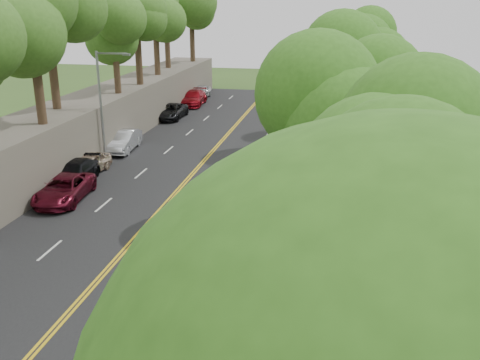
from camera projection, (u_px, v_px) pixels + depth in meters
The scene contains 24 objects.
ground at pixel (196, 265), 24.19m from camera, with size 140.00×140.00×0.00m, color #33511E.
road at pixel (179, 162), 39.09m from camera, with size 11.20×66.00×0.04m, color black.
sidewalk at pixel (287, 169), 37.66m from camera, with size 4.20×66.00×0.05m, color gray.
jersey_barrier at pixel (255, 163), 37.98m from camera, with size 0.42×66.00×0.60m, color #B6E529.
rock_embankment at pixel (74, 131), 39.91m from camera, with size 5.00×66.00×4.00m, color #595147.
chainlink_fence at pixel (318, 157), 36.96m from camera, with size 0.04×66.00×2.00m, color slate.
trees_embankment at pixel (68, 12), 37.07m from camera, with size 6.40×66.00×13.00m, color #447826, non-canonical shape.
trees_fenceside at pixel (359, 70), 34.60m from camera, with size 7.00×66.00×14.00m, color #3D7C20, non-canonical shape.
streetlight at pixel (103, 100), 37.58m from camera, with size 2.52×0.22×8.00m.
signpost at pixel (200, 258), 20.57m from camera, with size 0.62×0.09×3.10m.
construction_barrel at pixel (317, 140), 43.38m from camera, with size 0.58×0.58×0.96m, color orange.
concrete_block at pixel (279, 316), 19.57m from camera, with size 1.09×0.82×0.73m, color gray.
car_2 at pixel (64, 189), 31.51m from camera, with size 2.38×5.16×1.43m, color maroon.
car_3 at pixel (75, 173), 34.40m from camera, with size 2.02×4.96×1.44m, color black.
car_4 at pixel (89, 164), 36.34m from camera, with size 1.61×4.00×1.36m, color #C6AC93.
car_5 at pixel (123, 141), 41.83m from camera, with size 1.67×4.78×1.58m, color silver.
car_6 at pixel (171, 111), 52.95m from camera, with size 2.40×5.21×1.45m, color black.
car_7 at pixel (194, 98), 59.47m from camera, with size 2.27×5.58×1.62m, color maroon.
car_8 at pixel (201, 92), 63.50m from camera, with size 1.84×4.58×1.56m, color silver.
painter_0 at pixel (230, 211), 27.54m from camera, with size 0.94×0.61×1.93m, color #BD7A22.
painter_1 at pixel (233, 235), 24.82m from camera, with size 0.69×0.46×1.90m, color beige.
painter_2 at pixel (216, 238), 24.68m from camera, with size 0.87×0.68×1.79m, color black.
painter_3 at pixel (266, 168), 34.77m from camera, with size 1.18×0.68×1.82m, color brown.
person_far at pixel (320, 120), 48.26m from camera, with size 1.08×0.45×1.84m, color black.
Camera 1 is at (6.10, -20.87, 11.47)m, focal length 40.00 mm.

